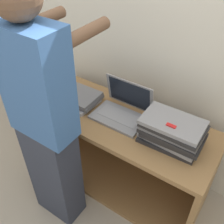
{
  "coord_description": "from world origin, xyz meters",
  "views": [
    {
      "loc": [
        0.76,
        -0.93,
        1.94
      ],
      "look_at": [
        0.0,
        0.2,
        0.83
      ],
      "focal_mm": 42.0,
      "sensor_mm": 36.0,
      "label": 1
    }
  ],
  "objects_px": {
    "laptop_stack_left": "(75,96)",
    "laptop_open": "(122,110)",
    "laptop_stack_right": "(172,132)",
    "person": "(46,125)"
  },
  "relations": [
    {
      "from": "laptop_stack_left",
      "to": "person",
      "type": "height_order",
      "value": "person"
    },
    {
      "from": "laptop_stack_left",
      "to": "laptop_stack_right",
      "type": "distance_m",
      "value": 0.81
    },
    {
      "from": "laptop_stack_left",
      "to": "person",
      "type": "relative_size",
      "value": 0.23
    },
    {
      "from": "laptop_open",
      "to": "laptop_stack_left",
      "type": "height_order",
      "value": "laptop_open"
    },
    {
      "from": "laptop_stack_right",
      "to": "laptop_stack_left",
      "type": "bearing_deg",
      "value": -179.99
    },
    {
      "from": "person",
      "to": "laptop_open",
      "type": "bearing_deg",
      "value": 65.65
    },
    {
      "from": "laptop_stack_right",
      "to": "person",
      "type": "distance_m",
      "value": 0.79
    },
    {
      "from": "laptop_stack_left",
      "to": "laptop_open",
      "type": "bearing_deg",
      "value": 6.93
    },
    {
      "from": "laptop_open",
      "to": "person",
      "type": "relative_size",
      "value": 0.22
    },
    {
      "from": "laptop_open",
      "to": "laptop_stack_left",
      "type": "distance_m",
      "value": 0.41
    }
  ]
}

